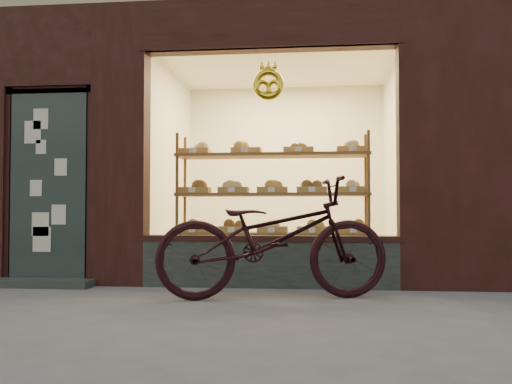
# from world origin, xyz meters

# --- Properties ---
(ground) EXTENTS (90.00, 90.00, 0.00)m
(ground) POSITION_xyz_m (0.00, 0.00, 0.00)
(ground) COLOR slate
(display_shelf) EXTENTS (2.20, 0.45, 1.70)m
(display_shelf) POSITION_xyz_m (0.45, 2.55, 0.86)
(display_shelf) COLOR brown
(display_shelf) RESTS_ON ground
(bicycle) EXTENTS (2.26, 1.20, 1.13)m
(bicycle) POSITION_xyz_m (0.55, 1.32, 0.56)
(bicycle) COLOR black
(bicycle) RESTS_ON ground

